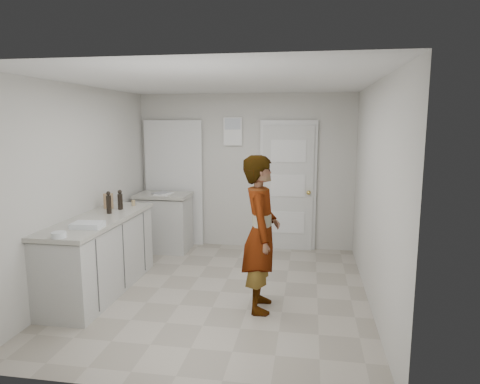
% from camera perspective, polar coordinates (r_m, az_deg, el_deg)
% --- Properties ---
extents(ground, '(4.00, 4.00, 0.00)m').
position_cam_1_polar(ground, '(5.37, -2.61, -13.15)').
color(ground, gray).
rests_on(ground, ground).
extents(room_shell, '(4.00, 4.00, 4.00)m').
position_cam_1_polar(room_shell, '(6.99, -0.77, 0.88)').
color(room_shell, beige).
rests_on(room_shell, ground).
extents(main_counter, '(0.64, 1.96, 0.93)m').
position_cam_1_polar(main_counter, '(5.52, -18.13, -8.28)').
color(main_counter, silver).
rests_on(main_counter, ground).
extents(side_counter, '(0.84, 0.61, 0.93)m').
position_cam_1_polar(side_counter, '(6.99, -10.08, -4.24)').
color(side_counter, silver).
rests_on(side_counter, ground).
extents(person, '(0.47, 0.66, 1.71)m').
position_cam_1_polar(person, '(4.67, 2.81, -5.58)').
color(person, silver).
rests_on(person, ground).
extents(cake_mix_box, '(0.13, 0.09, 0.20)m').
position_cam_1_polar(cake_mix_box, '(5.89, -17.14, -1.15)').
color(cake_mix_box, '#906748').
rests_on(cake_mix_box, main_counter).
extents(spice_jar, '(0.05, 0.05, 0.07)m').
position_cam_1_polar(spice_jar, '(6.00, -14.03, -1.43)').
color(spice_jar, tan).
rests_on(spice_jar, main_counter).
extents(oil_cruet_a, '(0.07, 0.07, 0.26)m').
position_cam_1_polar(oil_cruet_a, '(5.78, -15.69, -1.04)').
color(oil_cruet_a, black).
rests_on(oil_cruet_a, main_counter).
extents(oil_cruet_b, '(0.06, 0.06, 0.28)m').
position_cam_1_polar(oil_cruet_b, '(5.55, -17.10, -1.40)').
color(oil_cruet_b, black).
rests_on(oil_cruet_b, main_counter).
extents(baking_dish, '(0.34, 0.25, 0.06)m').
position_cam_1_polar(baking_dish, '(4.92, -19.65, -4.18)').
color(baking_dish, silver).
rests_on(baking_dish, main_counter).
extents(egg_bowl, '(0.14, 0.14, 0.06)m').
position_cam_1_polar(egg_bowl, '(4.61, -23.01, -5.27)').
color(egg_bowl, silver).
rests_on(egg_bowl, main_counter).
extents(papers, '(0.26, 0.32, 0.01)m').
position_cam_1_polar(papers, '(6.84, -10.16, -0.26)').
color(papers, white).
rests_on(papers, side_counter).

